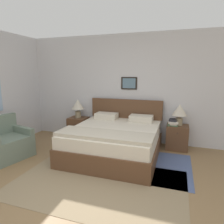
{
  "coord_description": "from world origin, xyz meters",
  "views": [
    {
      "loc": [
        1.08,
        -1.93,
        1.69
      ],
      "look_at": [
        -0.08,
        1.56,
        0.97
      ],
      "focal_mm": 32.0,
      "sensor_mm": 36.0,
      "label": 1
    }
  ],
  "objects_px": {
    "bed": "(115,140)",
    "table_lamp_by_door": "(180,111)",
    "nightstand_by_door": "(177,137)",
    "armchair": "(6,144)",
    "table_lamp_near_window": "(78,105)",
    "nightstand_near_window": "(79,128)"
  },
  "relations": [
    {
      "from": "bed",
      "to": "nightstand_by_door",
      "type": "height_order",
      "value": "bed"
    },
    {
      "from": "nightstand_near_window",
      "to": "table_lamp_by_door",
      "type": "bearing_deg",
      "value": 0.17
    },
    {
      "from": "bed",
      "to": "nightstand_near_window",
      "type": "height_order",
      "value": "bed"
    },
    {
      "from": "bed",
      "to": "table_lamp_by_door",
      "type": "distance_m",
      "value": 1.56
    },
    {
      "from": "armchair",
      "to": "table_lamp_by_door",
      "type": "relative_size",
      "value": 1.99
    },
    {
      "from": "nightstand_by_door",
      "to": "bed",
      "type": "bearing_deg",
      "value": -148.57
    },
    {
      "from": "table_lamp_near_window",
      "to": "table_lamp_by_door",
      "type": "relative_size",
      "value": 1.0
    },
    {
      "from": "bed",
      "to": "armchair",
      "type": "height_order",
      "value": "bed"
    },
    {
      "from": "bed",
      "to": "armchair",
      "type": "bearing_deg",
      "value": -158.17
    },
    {
      "from": "nightstand_near_window",
      "to": "table_lamp_near_window",
      "type": "distance_m",
      "value": 0.59
    },
    {
      "from": "nightstand_by_door",
      "to": "table_lamp_near_window",
      "type": "distance_m",
      "value": 2.53
    },
    {
      "from": "bed",
      "to": "table_lamp_by_door",
      "type": "height_order",
      "value": "bed"
    },
    {
      "from": "table_lamp_near_window",
      "to": "table_lamp_by_door",
      "type": "bearing_deg",
      "value": 0.0
    },
    {
      "from": "nightstand_by_door",
      "to": "table_lamp_near_window",
      "type": "xyz_separation_m",
      "value": [
        -2.46,
        0.01,
        0.59
      ]
    },
    {
      "from": "table_lamp_by_door",
      "to": "nightstand_by_door",
      "type": "bearing_deg",
      "value": -158.85
    },
    {
      "from": "armchair",
      "to": "table_lamp_near_window",
      "type": "xyz_separation_m",
      "value": [
        0.81,
        1.57,
        0.58
      ]
    },
    {
      "from": "bed",
      "to": "table_lamp_by_door",
      "type": "bearing_deg",
      "value": 31.29
    },
    {
      "from": "nightstand_near_window",
      "to": "nightstand_by_door",
      "type": "relative_size",
      "value": 1.0
    },
    {
      "from": "armchair",
      "to": "nightstand_near_window",
      "type": "distance_m",
      "value": 1.76
    },
    {
      "from": "bed",
      "to": "table_lamp_by_door",
      "type": "xyz_separation_m",
      "value": [
        1.25,
        0.76,
        0.55
      ]
    },
    {
      "from": "bed",
      "to": "nightstand_by_door",
      "type": "relative_size",
      "value": 3.52
    },
    {
      "from": "nightstand_by_door",
      "to": "table_lamp_by_door",
      "type": "distance_m",
      "value": 0.59
    }
  ]
}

